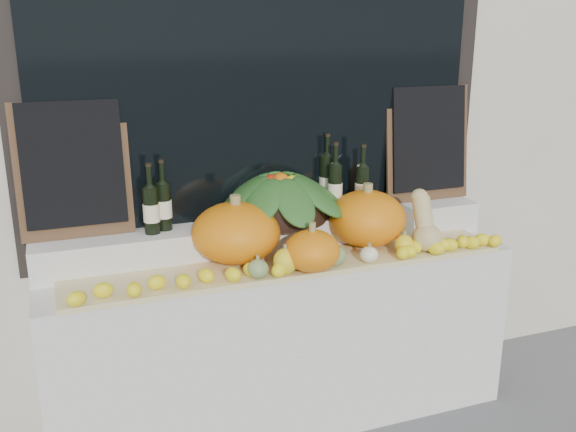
% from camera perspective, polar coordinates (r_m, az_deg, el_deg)
% --- Properties ---
extents(display_sill, '(2.30, 0.55, 0.88)m').
position_cam_1_polar(display_sill, '(3.31, -0.46, -10.96)').
color(display_sill, silver).
rests_on(display_sill, ground).
extents(rear_tier, '(2.30, 0.25, 0.16)m').
position_cam_1_polar(rear_tier, '(3.24, -1.39, -1.62)').
color(rear_tier, silver).
rests_on(rear_tier, display_sill).
extents(straw_bedding, '(2.10, 0.32, 0.02)m').
position_cam_1_polar(straw_bedding, '(3.02, 0.33, -4.40)').
color(straw_bedding, tan).
rests_on(straw_bedding, display_sill).
extents(pumpkin_left, '(0.48, 0.48, 0.28)m').
position_cam_1_polar(pumpkin_left, '(3.00, -4.63, -1.48)').
color(pumpkin_left, orange).
rests_on(pumpkin_left, straw_bedding).
extents(pumpkin_right, '(0.50, 0.50, 0.28)m').
position_cam_1_polar(pumpkin_right, '(3.23, 7.03, -0.20)').
color(pumpkin_right, orange).
rests_on(pumpkin_right, straw_bedding).
extents(pumpkin_center, '(0.30, 0.30, 0.19)m').
position_cam_1_polar(pumpkin_center, '(2.89, 2.15, -3.12)').
color(pumpkin_center, orange).
rests_on(pumpkin_center, straw_bedding).
extents(butternut_squash, '(0.15, 0.21, 0.29)m').
position_cam_1_polar(butternut_squash, '(3.22, 12.06, -0.83)').
color(butternut_squash, tan).
rests_on(butternut_squash, straw_bedding).
extents(decorative_gourds, '(0.85, 0.14, 0.14)m').
position_cam_1_polar(decorative_gourds, '(2.94, 3.20, -3.71)').
color(decorative_gourds, '#275B1B').
rests_on(decorative_gourds, straw_bedding).
extents(lemon_heap, '(2.20, 0.16, 0.06)m').
position_cam_1_polar(lemon_heap, '(2.91, 1.10, -4.33)').
color(lemon_heap, yellow).
rests_on(lemon_heap, straw_bedding).
extents(produce_bowl, '(0.69, 0.69, 0.25)m').
position_cam_1_polar(produce_bowl, '(3.18, -0.65, 1.79)').
color(produce_bowl, black).
rests_on(produce_bowl, rear_tier).
extents(wine_bottle_far_left, '(0.08, 0.08, 0.33)m').
position_cam_1_polar(wine_bottle_far_left, '(3.03, -12.06, 0.57)').
color(wine_bottle_far_left, black).
rests_on(wine_bottle_far_left, rear_tier).
extents(wine_bottle_near_left, '(0.08, 0.08, 0.34)m').
position_cam_1_polar(wine_bottle_near_left, '(3.07, -10.99, 0.92)').
color(wine_bottle_near_left, black).
rests_on(wine_bottle_near_left, rear_tier).
extents(wine_bottle_tall, '(0.08, 0.08, 0.40)m').
position_cam_1_polar(wine_bottle_tall, '(3.35, 3.48, 3.07)').
color(wine_bottle_tall, black).
rests_on(wine_bottle_tall, rear_tier).
extents(wine_bottle_near_right, '(0.08, 0.08, 0.37)m').
position_cam_1_polar(wine_bottle_near_right, '(3.28, 4.19, 2.50)').
color(wine_bottle_near_right, black).
rests_on(wine_bottle_near_right, rear_tier).
extents(wine_bottle_far_right, '(0.08, 0.08, 0.35)m').
position_cam_1_polar(wine_bottle_far_right, '(3.33, 6.60, 2.51)').
color(wine_bottle_far_right, black).
rests_on(wine_bottle_far_right, rear_tier).
extents(chalkboard_left, '(0.50, 0.10, 0.62)m').
position_cam_1_polar(chalkboard_left, '(3.03, -18.57, 4.11)').
color(chalkboard_left, '#4C331E').
rests_on(chalkboard_left, rear_tier).
extents(chalkboard_right, '(0.50, 0.10, 0.62)m').
position_cam_1_polar(chalkboard_right, '(3.59, 12.35, 6.49)').
color(chalkboard_right, '#4C331E').
rests_on(chalkboard_right, rear_tier).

